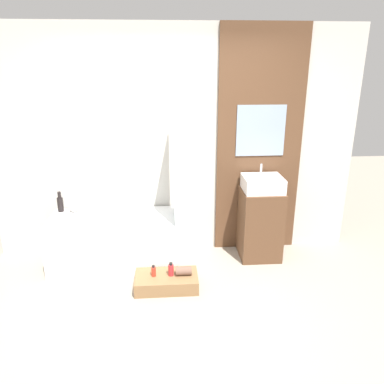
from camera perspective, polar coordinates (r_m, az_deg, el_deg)
name	(u,v)px	position (r m, az deg, el deg)	size (l,w,h in m)	color
ground_plane	(182,332)	(3.44, -1.52, -20.49)	(12.00, 12.00, 0.00)	gray
wall_tiled_back	(175,145)	(4.32, -2.65, 7.23)	(4.20, 0.06, 2.60)	beige
wall_wood_accent	(260,144)	(4.40, 10.25, 7.27)	(0.98, 0.04, 2.60)	brown
bathtub	(115,241)	(4.34, -11.64, -7.31)	(1.41, 0.64, 0.57)	white
glass_shower_screen	(174,170)	(3.96, -2.77, 3.43)	(0.01, 0.52, 1.10)	silver
wooden_step_bench	(167,281)	(3.94, -3.90, -13.43)	(0.64, 0.35, 0.14)	olive
vanity_cabinet	(260,224)	(4.45, 10.32, -4.78)	(0.46, 0.45, 0.82)	brown
sink	(263,184)	(4.27, 10.71, 1.25)	(0.44, 0.39, 0.28)	white
vase_tall_dark	(60,203)	(4.53, -19.43, -1.66)	(0.07, 0.07, 0.24)	black
vase_round_light	(74,207)	(4.49, -17.50, -2.22)	(0.11, 0.11, 0.11)	silver
bottle_soap_primary	(154,271)	(3.88, -5.87, -11.92)	(0.05, 0.05, 0.12)	red
bottle_soap_secondary	(171,270)	(3.87, -3.22, -11.73)	(0.05, 0.05, 0.14)	red
towel_roll	(184,271)	(3.88, -1.29, -11.92)	(0.09, 0.09, 0.16)	brown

